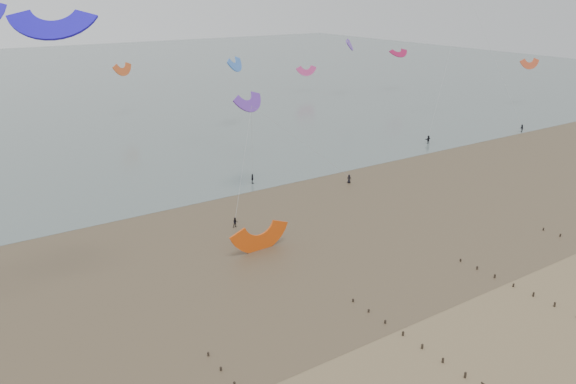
# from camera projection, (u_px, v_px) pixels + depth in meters

# --- Properties ---
(ground) EXTENTS (500.00, 500.00, 0.00)m
(ground) POSITION_uv_depth(u_px,v_px,m) (403.00, 371.00, 51.75)
(ground) COLOR brown
(ground) RESTS_ON ground
(sea_and_shore) EXTENTS (500.00, 665.00, 0.03)m
(sea_and_shore) POSITION_uv_depth(u_px,v_px,m) (202.00, 247.00, 76.59)
(sea_and_shore) COLOR #475654
(sea_and_shore) RESTS_ON ground
(kitesurfers) EXTENTS (165.37, 18.80, 1.90)m
(kitesurfers) POSITION_uv_depth(u_px,v_px,m) (376.00, 159.00, 113.04)
(kitesurfers) COLOR black
(kitesurfers) RESTS_ON ground
(grounded_kite) EXTENTS (7.73, 6.14, 4.13)m
(grounded_kite) POSITION_uv_depth(u_px,v_px,m) (261.00, 250.00, 75.89)
(grounded_kite) COLOR #DD4A0D
(grounded_kite) RESTS_ON ground
(kites_airborne) EXTENTS (241.24, 113.82, 44.76)m
(kites_airborne) POSITION_uv_depth(u_px,v_px,m) (38.00, 43.00, 109.12)
(kites_airborne) COLOR #6632AF
(kites_airborne) RESTS_ON ground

